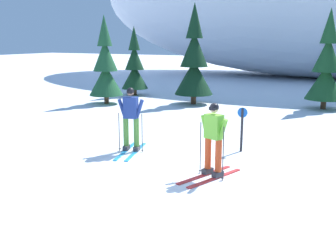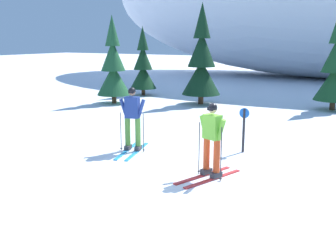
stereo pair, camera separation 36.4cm
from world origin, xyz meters
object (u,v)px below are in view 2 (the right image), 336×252
at_px(skier_lime_jacket, 212,140).
at_px(trail_marker_post, 244,127).
at_px(skier_navy_jacket, 132,119).
at_px(pine_tree_center_left, 201,63).
at_px(pine_tree_left, 113,67).
at_px(pine_tree_center_right, 336,68).
at_px(pine_tree_far_left, 143,67).

distance_m(skier_lime_jacket, trail_marker_post, 2.29).
xyz_separation_m(skier_navy_jacket, trail_marker_post, (2.75, 1.37, -0.21)).
height_order(pine_tree_center_left, trail_marker_post, pine_tree_center_left).
bearing_deg(pine_tree_left, pine_tree_center_right, 18.50).
distance_m(pine_tree_far_left, pine_tree_center_right, 9.84).
height_order(skier_navy_jacket, trail_marker_post, skier_navy_jacket).
bearing_deg(pine_tree_left, pine_tree_center_left, 25.56).
height_order(pine_tree_far_left, pine_tree_left, pine_tree_left).
bearing_deg(pine_tree_center_left, pine_tree_far_left, 162.93).
xyz_separation_m(skier_lime_jacket, pine_tree_center_left, (-4.47, 9.20, 1.10)).
bearing_deg(pine_tree_left, skier_navy_jacket, -49.57).
bearing_deg(skier_navy_jacket, trail_marker_post, 26.58).
height_order(skier_navy_jacket, pine_tree_center_right, pine_tree_center_right).
distance_m(skier_lime_jacket, pine_tree_left, 11.12).
xyz_separation_m(skier_navy_jacket, pine_tree_center_right, (4.03, 9.66, 0.92)).
distance_m(pine_tree_left, pine_tree_center_right, 10.07).
bearing_deg(pine_tree_center_left, trail_marker_post, -57.22).
distance_m(pine_tree_left, pine_tree_center_left, 4.23).
bearing_deg(skier_lime_jacket, pine_tree_left, 138.27).
height_order(skier_lime_jacket, pine_tree_center_right, pine_tree_center_right).
bearing_deg(pine_tree_center_left, pine_tree_center_right, 13.45).
distance_m(pine_tree_left, trail_marker_post, 9.76).
bearing_deg(pine_tree_far_left, skier_lime_jacket, -50.69).
distance_m(skier_lime_jacket, pine_tree_far_left, 13.53).
bearing_deg(skier_navy_jacket, pine_tree_left, 130.43).
relative_size(pine_tree_left, trail_marker_post, 3.37).
xyz_separation_m(skier_lime_jacket, pine_tree_far_left, (-8.56, 10.46, 0.70)).
bearing_deg(pine_tree_center_right, pine_tree_left, -161.50).
bearing_deg(trail_marker_post, pine_tree_center_right, 81.18).
height_order(skier_navy_jacket, pine_tree_center_left, pine_tree_center_left).
height_order(skier_navy_jacket, pine_tree_far_left, pine_tree_far_left).
height_order(pine_tree_far_left, pine_tree_center_right, pine_tree_center_right).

